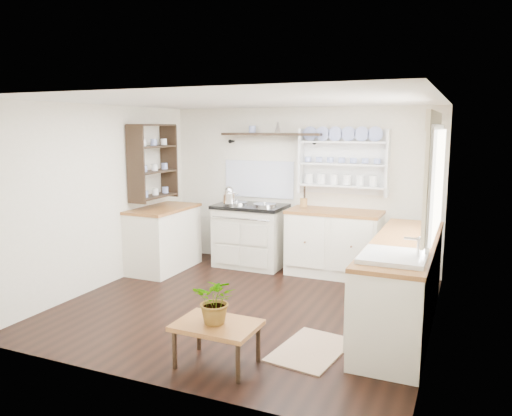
% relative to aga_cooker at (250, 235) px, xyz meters
% --- Properties ---
extents(floor, '(4.00, 3.80, 0.01)m').
position_rel_aga_cooker_xyz_m(floor, '(0.64, -1.57, -0.46)').
color(floor, black).
rests_on(floor, ground).
extents(wall_back, '(4.00, 0.02, 2.30)m').
position_rel_aga_cooker_xyz_m(wall_back, '(0.64, 0.33, 0.69)').
color(wall_back, beige).
rests_on(wall_back, ground).
extents(wall_right, '(0.02, 3.80, 2.30)m').
position_rel_aga_cooker_xyz_m(wall_right, '(2.64, -1.57, 0.69)').
color(wall_right, beige).
rests_on(wall_right, ground).
extents(wall_left, '(0.02, 3.80, 2.30)m').
position_rel_aga_cooker_xyz_m(wall_left, '(-1.36, -1.57, 0.69)').
color(wall_left, beige).
rests_on(wall_left, ground).
extents(ceiling, '(4.00, 3.80, 0.01)m').
position_rel_aga_cooker_xyz_m(ceiling, '(0.64, -1.57, 1.84)').
color(ceiling, white).
rests_on(ceiling, wall_back).
extents(window, '(0.08, 1.55, 1.22)m').
position_rel_aga_cooker_xyz_m(window, '(2.59, -1.42, 1.10)').
color(window, white).
rests_on(window, wall_right).
extents(aga_cooker, '(1.01, 0.71, 0.94)m').
position_rel_aga_cooker_xyz_m(aga_cooker, '(0.00, 0.00, 0.00)').
color(aga_cooker, beige).
rests_on(aga_cooker, floor).
extents(back_cabinets, '(1.27, 0.63, 0.90)m').
position_rel_aga_cooker_xyz_m(back_cabinets, '(1.24, 0.03, -0.00)').
color(back_cabinets, white).
rests_on(back_cabinets, floor).
extents(right_cabinets, '(0.62, 2.43, 0.90)m').
position_rel_aga_cooker_xyz_m(right_cabinets, '(2.34, -1.47, -0.00)').
color(right_cabinets, white).
rests_on(right_cabinets, floor).
extents(belfast_sink, '(0.55, 0.60, 0.45)m').
position_rel_aga_cooker_xyz_m(belfast_sink, '(2.34, -2.22, 0.34)').
color(belfast_sink, white).
rests_on(belfast_sink, right_cabinets).
extents(left_cabinets, '(0.62, 1.13, 0.90)m').
position_rel_aga_cooker_xyz_m(left_cabinets, '(-1.06, -0.67, -0.00)').
color(left_cabinets, white).
rests_on(left_cabinets, floor).
extents(plate_rack, '(1.20, 0.22, 0.90)m').
position_rel_aga_cooker_xyz_m(plate_rack, '(1.29, 0.29, 1.09)').
color(plate_rack, white).
rests_on(plate_rack, wall_back).
extents(high_shelf, '(1.50, 0.29, 0.16)m').
position_rel_aga_cooker_xyz_m(high_shelf, '(0.24, 0.21, 1.45)').
color(high_shelf, black).
rests_on(high_shelf, wall_back).
extents(left_shelving, '(0.28, 0.80, 1.05)m').
position_rel_aga_cooker_xyz_m(left_shelving, '(-1.20, -0.67, 1.09)').
color(left_shelving, black).
rests_on(left_shelving, wall_left).
extents(kettle, '(0.19, 0.19, 0.24)m').
position_rel_aga_cooker_xyz_m(kettle, '(-0.28, -0.12, 0.59)').
color(kettle, silver).
rests_on(kettle, aga_cooker).
extents(utensil_crock, '(0.10, 0.10, 0.12)m').
position_rel_aga_cooker_xyz_m(utensil_crock, '(0.77, 0.11, 0.51)').
color(utensil_crock, '#A1723B').
rests_on(utensil_crock, back_cabinets).
extents(center_table, '(0.70, 0.51, 0.38)m').
position_rel_aga_cooker_xyz_m(center_table, '(1.01, -2.97, -0.13)').
color(center_table, brown).
rests_on(center_table, floor).
extents(potted_plant, '(0.42, 0.38, 0.41)m').
position_rel_aga_cooker_xyz_m(potted_plant, '(1.01, -2.97, 0.12)').
color(potted_plant, '#3F7233').
rests_on(potted_plant, center_table).
extents(floor_rug, '(0.66, 0.92, 0.02)m').
position_rel_aga_cooker_xyz_m(floor_rug, '(1.67, -2.38, -0.45)').
color(floor_rug, '#8E6D53').
rests_on(floor_rug, floor).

